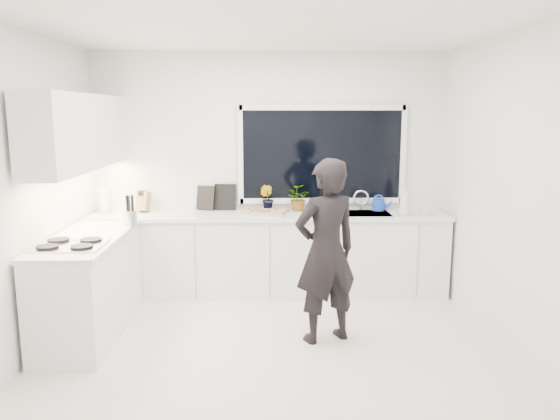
{
  "coord_description": "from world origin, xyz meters",
  "views": [
    {
      "loc": [
        -0.02,
        -4.5,
        2.04
      ],
      "look_at": [
        0.09,
        0.4,
        1.15
      ],
      "focal_mm": 35.0,
      "sensor_mm": 36.0,
      "label": 1
    }
  ],
  "objects": [
    {
      "name": "window",
      "position": [
        0.6,
        1.73,
        1.55
      ],
      "size": [
        1.8,
        0.02,
        1.0
      ],
      "primitive_type": "cube",
      "color": "black",
      "rests_on": "wall_back"
    },
    {
      "name": "base_cabinets_left",
      "position": [
        -1.67,
        0.35,
        0.44
      ],
      "size": [
        0.58,
        1.6,
        0.88
      ],
      "primitive_type": "cube",
      "color": "white",
      "rests_on": "floor"
    },
    {
      "name": "wall_right",
      "position": [
        2.01,
        0.0,
        1.35
      ],
      "size": [
        0.02,
        3.5,
        2.7
      ],
      "primitive_type": "cube",
      "color": "white",
      "rests_on": "ground"
    },
    {
      "name": "watering_can",
      "position": [
        1.25,
        1.61,
        0.98
      ],
      "size": [
        0.18,
        0.18,
        0.13
      ],
      "primitive_type": "cylinder",
      "rotation": [
        0.0,
        0.0,
        -0.33
      ],
      "color": "#143FBF",
      "rests_on": "countertop_back"
    },
    {
      "name": "ceiling",
      "position": [
        0.0,
        0.0,
        2.71
      ],
      "size": [
        4.0,
        3.5,
        0.02
      ],
      "primitive_type": "cube",
      "color": "white",
      "rests_on": "wall_back"
    },
    {
      "name": "base_cabinets_back",
      "position": [
        0.0,
        1.45,
        0.44
      ],
      "size": [
        3.92,
        0.58,
        0.88
      ],
      "primitive_type": "cube",
      "color": "white",
      "rests_on": "floor"
    },
    {
      "name": "sink",
      "position": [
        1.05,
        1.45,
        0.87
      ],
      "size": [
        0.58,
        0.42,
        0.14
      ],
      "primitive_type": "cube",
      "color": "silver",
      "rests_on": "countertop_back"
    },
    {
      "name": "floor",
      "position": [
        0.0,
        0.0,
        -0.01
      ],
      "size": [
        4.0,
        3.5,
        0.02
      ],
      "primitive_type": "cube",
      "color": "beige",
      "rests_on": "ground"
    },
    {
      "name": "pizza_tray",
      "position": [
        -0.05,
        1.42,
        0.94
      ],
      "size": [
        0.55,
        0.46,
        0.03
      ],
      "primitive_type": "cube",
      "rotation": [
        0.0,
        0.0,
        -0.27
      ],
      "color": "silver",
      "rests_on": "countertop_back"
    },
    {
      "name": "herb_plants",
      "position": [
        0.34,
        1.61,
        1.06
      ],
      "size": [
        0.95,
        0.34,
        0.29
      ],
      "color": "#26662D",
      "rests_on": "countertop_back"
    },
    {
      "name": "paper_towel_roll",
      "position": [
        -1.85,
        1.55,
        1.05
      ],
      "size": [
        0.12,
        0.12,
        0.26
      ],
      "primitive_type": "cylinder",
      "rotation": [
        0.0,
        0.0,
        -0.1
      ],
      "color": "silver",
      "rests_on": "countertop_back"
    },
    {
      "name": "stovetop",
      "position": [
        -1.69,
        -0.0,
        0.94
      ],
      "size": [
        0.56,
        0.48,
        0.03
      ],
      "primitive_type": "cube",
      "color": "black",
      "rests_on": "countertop_left"
    },
    {
      "name": "faucet",
      "position": [
        1.05,
        1.65,
        1.03
      ],
      "size": [
        0.03,
        0.03,
        0.22
      ],
      "primitive_type": "cylinder",
      "color": "silver",
      "rests_on": "countertop_back"
    },
    {
      "name": "upper_cabinets",
      "position": [
        -1.79,
        0.7,
        1.85
      ],
      "size": [
        0.34,
        2.1,
        0.7
      ],
      "primitive_type": "cube",
      "color": "white",
      "rests_on": "wall_left"
    },
    {
      "name": "utensil_crock",
      "position": [
        -1.37,
        0.8,
        1.0
      ],
      "size": [
        0.15,
        0.15,
        0.16
      ],
      "primitive_type": "cylinder",
      "rotation": [
        0.0,
        0.0,
        0.15
      ],
      "color": "silver",
      "rests_on": "countertop_left"
    },
    {
      "name": "wall_left",
      "position": [
        -2.01,
        0.0,
        1.35
      ],
      "size": [
        0.02,
        3.5,
        2.7
      ],
      "primitive_type": "cube",
      "color": "white",
      "rests_on": "ground"
    },
    {
      "name": "pizza",
      "position": [
        -0.05,
        1.42,
        0.95
      ],
      "size": [
        0.5,
        0.41,
        0.01
      ],
      "primitive_type": "cube",
      "rotation": [
        0.0,
        0.0,
        -0.27
      ],
      "color": "red",
      "rests_on": "pizza_tray"
    },
    {
      "name": "wall_back",
      "position": [
        0.0,
        1.76,
        1.35
      ],
      "size": [
        4.0,
        0.02,
        2.7
      ],
      "primitive_type": "cube",
      "color": "white",
      "rests_on": "ground"
    },
    {
      "name": "picture_frame_large",
      "position": [
        -0.73,
        1.69,
        1.06
      ],
      "size": [
        0.21,
        0.1,
        0.28
      ],
      "primitive_type": "cube",
      "rotation": [
        0.0,
        0.0,
        -0.4
      ],
      "color": "black",
      "rests_on": "countertop_back"
    },
    {
      "name": "person",
      "position": [
        0.49,
        0.14,
        0.82
      ],
      "size": [
        0.71,
        0.6,
        1.65
      ],
      "primitive_type": "imported",
      "rotation": [
        0.0,
        0.0,
        3.55
      ],
      "color": "black",
      "rests_on": "floor"
    },
    {
      "name": "countertop_back",
      "position": [
        0.0,
        1.44,
        0.9
      ],
      "size": [
        3.94,
        0.62,
        0.04
      ],
      "primitive_type": "cube",
      "color": "silver",
      "rests_on": "base_cabinets_back"
    },
    {
      "name": "picture_frame_small",
      "position": [
        -0.51,
        1.69,
        1.07
      ],
      "size": [
        0.25,
        0.05,
        0.3
      ],
      "primitive_type": "cube",
      "rotation": [
        0.0,
        0.0,
        -0.11
      ],
      "color": "black",
      "rests_on": "countertop_back"
    },
    {
      "name": "countertop_left",
      "position": [
        -1.67,
        0.35,
        0.9
      ],
      "size": [
        0.62,
        1.6,
        0.04
      ],
      "primitive_type": "cube",
      "color": "silver",
      "rests_on": "base_cabinets_left"
    },
    {
      "name": "soap_bottles",
      "position": [
        1.53,
        1.3,
        1.07
      ],
      "size": [
        0.37,
        0.17,
        0.32
      ],
      "color": "#D8BF66",
      "rests_on": "countertop_back"
    },
    {
      "name": "knife_block",
      "position": [
        -1.42,
        1.59,
        1.03
      ],
      "size": [
        0.16,
        0.14,
        0.22
      ],
      "primitive_type": "cube",
      "rotation": [
        0.0,
        0.0,
        -0.34
      ],
      "color": "#A5824D",
      "rests_on": "countertop_back"
    }
  ]
}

